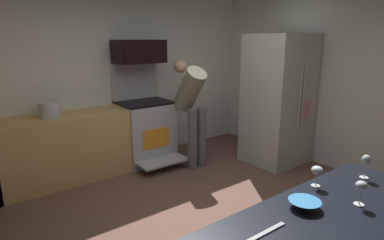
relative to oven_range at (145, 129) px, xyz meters
The scene contains 14 objects.
ground_plane 2.07m from the oven_range, 101.68° to the right, with size 5.20×4.80×0.02m, color brown.
wall_back 0.96m from the oven_range, 137.46° to the left, with size 5.20×0.12×2.60m, color silver.
wall_right 3.01m from the oven_range, 42.68° to the right, with size 0.12×4.80×2.60m, color silver.
lower_cabinet_run 1.31m from the oven_range, behind, with size 2.40×0.60×0.90m, color tan.
oven_range is the anchor object (origin of this frame).
microwave 1.18m from the oven_range, 90.00° to the left, with size 0.74×0.38×0.34m, color black.
refrigerator 2.08m from the oven_range, 36.72° to the right, with size 0.86×0.81×1.94m.
person_cook 0.85m from the oven_range, 48.82° to the right, with size 0.31×0.64×1.57m.
mixing_bowl_small 3.38m from the oven_range, 102.70° to the right, with size 0.19×0.19×0.05m, color #337CBC.
wine_glass_near 3.21m from the oven_range, 97.72° to the right, with size 0.08×0.08×0.15m.
wine_glass_mid 3.51m from the oven_range, 97.36° to the right, with size 0.06×0.06×0.15m.
wine_glass_far 3.32m from the oven_range, 90.54° to the right, with size 0.06×0.06×0.17m.
knife_chef 3.50m from the oven_range, 108.57° to the right, with size 0.27×0.02×0.01m, color #B7BABF.
stock_pot 1.43m from the oven_range, behind, with size 0.26×0.26×0.20m, color silver.
Camera 1 is at (-1.87, -2.25, 1.86)m, focal length 29.87 mm.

